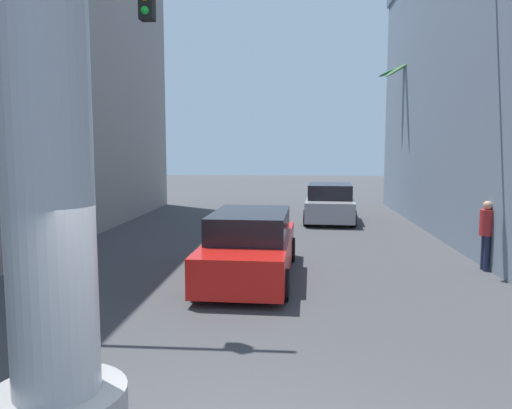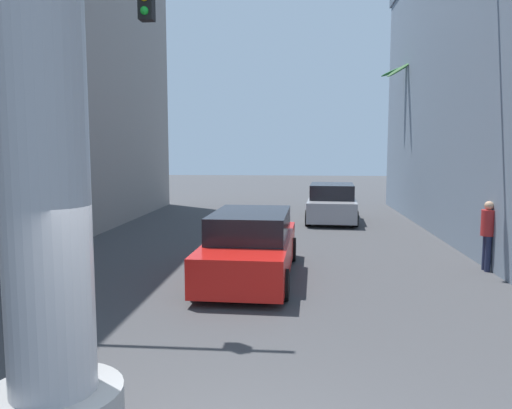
% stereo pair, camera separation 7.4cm
% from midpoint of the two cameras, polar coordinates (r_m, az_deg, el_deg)
% --- Properties ---
extents(ground_plane, '(85.22, 85.22, 0.00)m').
position_cam_midpoint_polar(ground_plane, '(14.56, 1.58, -5.60)').
color(ground_plane, '#424244').
extents(street_lamp, '(2.66, 0.28, 7.61)m').
position_cam_midpoint_polar(street_lamp, '(14.05, 24.72, 12.20)').
color(street_lamp, '#59595E').
rests_on(street_lamp, ground).
extents(traffic_light_mast, '(4.94, 0.32, 6.07)m').
position_cam_midpoint_polar(traffic_light_mast, '(10.05, -27.03, 12.74)').
color(traffic_light_mast, '#333333').
rests_on(traffic_light_mast, ground).
extents(car_lead, '(2.12, 5.13, 1.56)m').
position_cam_midpoint_polar(car_lead, '(11.81, -0.42, -4.77)').
color(car_lead, black).
rests_on(car_lead, ground).
extents(car_far, '(2.28, 4.57, 1.56)m').
position_cam_midpoint_polar(car_far, '(21.20, 8.75, 0.12)').
color(car_far, black).
rests_on(car_far, ground).
extents(palm_tree_far_right, '(2.75, 2.81, 6.88)m').
position_cam_midpoint_polar(palm_tree_far_right, '(23.80, 17.30, 9.49)').
color(palm_tree_far_right, brown).
rests_on(palm_tree_far_right, ground).
extents(pedestrian_mid_right, '(0.34, 0.34, 1.75)m').
position_cam_midpoint_polar(pedestrian_mid_right, '(13.62, 25.11, -2.68)').
color(pedestrian_mid_right, '#1E233F').
rests_on(pedestrian_mid_right, ground).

